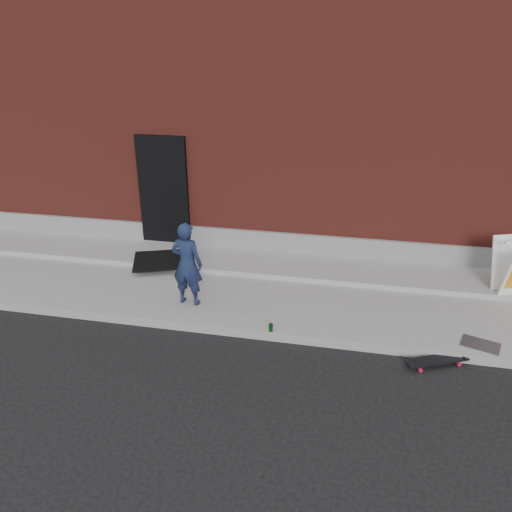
# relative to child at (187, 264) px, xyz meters

# --- Properties ---
(ground) EXTENTS (80.00, 80.00, 0.00)m
(ground) POSITION_rel_child_xyz_m (1.34, -0.66, -0.87)
(ground) COLOR black
(ground) RESTS_ON ground
(sidewalk) EXTENTS (20.00, 3.00, 0.15)m
(sidewalk) POSITION_rel_child_xyz_m (1.34, 0.84, -0.80)
(sidewalk) COLOR gray
(sidewalk) RESTS_ON ground
(apron) EXTENTS (20.00, 1.20, 0.10)m
(apron) POSITION_rel_child_xyz_m (1.34, 1.74, -0.67)
(apron) COLOR gray
(apron) RESTS_ON sidewalk
(building) EXTENTS (20.00, 8.10, 5.00)m
(building) POSITION_rel_child_xyz_m (1.33, 6.33, 1.62)
(building) COLOR maroon
(building) RESTS_ON ground
(child) EXTENTS (0.55, 0.38, 1.45)m
(child) POSITION_rel_child_xyz_m (0.00, 0.00, 0.00)
(child) COLOR #16213F
(child) RESTS_ON sidewalk
(skateboard) EXTENTS (0.89, 0.57, 0.10)m
(skateboard) POSITION_rel_child_xyz_m (3.96, -0.78, -0.79)
(skateboard) COLOR red
(skateboard) RESTS_ON ground
(soda_can) EXTENTS (0.07, 0.07, 0.13)m
(soda_can) POSITION_rel_child_xyz_m (1.53, -0.61, -0.66)
(soda_can) COLOR #187C2B
(soda_can) RESTS_ON sidewalk
(doormat) EXTENTS (1.44, 1.31, 0.03)m
(doormat) POSITION_rel_child_xyz_m (-0.96, 1.34, -0.61)
(doormat) COLOR black
(doormat) RESTS_ON apron
(utility_plate) EXTENTS (0.61, 0.49, 0.02)m
(utility_plate) POSITION_rel_child_xyz_m (4.62, -0.36, -0.71)
(utility_plate) COLOR #4C4C51
(utility_plate) RESTS_ON sidewalk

